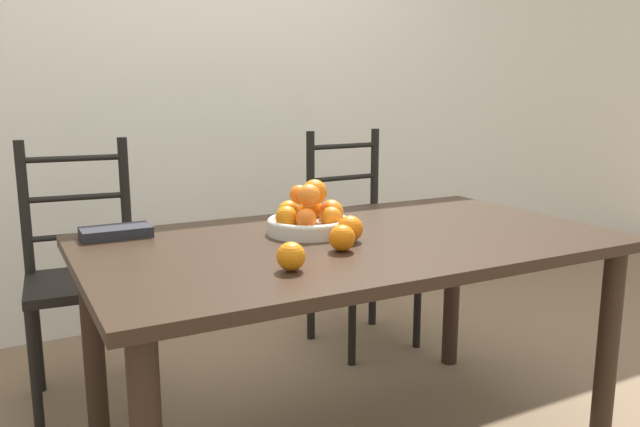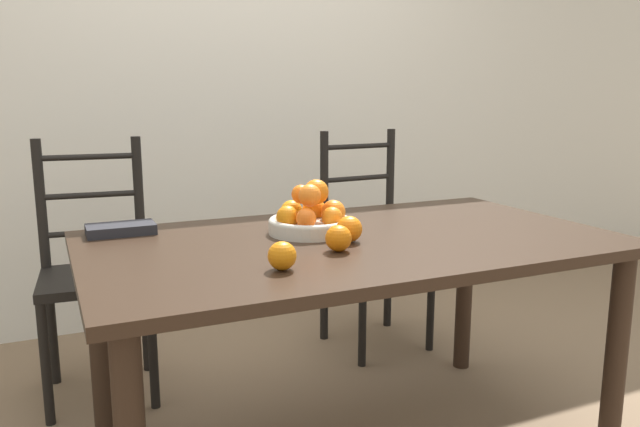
# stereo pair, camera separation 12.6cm
# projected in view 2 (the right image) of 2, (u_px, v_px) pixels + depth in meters

# --- Properties ---
(wall_back) EXTENTS (8.00, 0.06, 2.60)m
(wall_back) POSITION_uv_depth(u_px,v_px,m) (219.00, 75.00, 3.29)
(wall_back) COLOR silver
(wall_back) RESTS_ON ground_plane
(dining_table) EXTENTS (1.68, 0.96, 0.75)m
(dining_table) POSITION_uv_depth(u_px,v_px,m) (353.00, 265.00, 2.02)
(dining_table) COLOR black
(dining_table) RESTS_ON ground_plane
(fruit_bowl) EXTENTS (0.27, 0.27, 0.18)m
(fruit_bowl) POSITION_uv_depth(u_px,v_px,m) (310.00, 217.00, 2.06)
(fruit_bowl) COLOR beige
(fruit_bowl) RESTS_ON dining_table
(orange_loose_0) EXTENTS (0.08, 0.08, 0.08)m
(orange_loose_0) POSITION_uv_depth(u_px,v_px,m) (349.00, 229.00, 1.94)
(orange_loose_0) COLOR orange
(orange_loose_0) RESTS_ON dining_table
(orange_loose_1) EXTENTS (0.08, 0.08, 0.08)m
(orange_loose_1) POSITION_uv_depth(u_px,v_px,m) (338.00, 238.00, 1.82)
(orange_loose_1) COLOR orange
(orange_loose_1) RESTS_ON dining_table
(orange_loose_2) EXTENTS (0.08, 0.08, 0.08)m
(orange_loose_2) POSITION_uv_depth(u_px,v_px,m) (282.00, 256.00, 1.63)
(orange_loose_2) COLOR orange
(orange_loose_2) RESTS_ON dining_table
(chair_left) EXTENTS (0.45, 0.43, 1.03)m
(chair_left) POSITION_uv_depth(u_px,v_px,m) (96.00, 276.00, 2.49)
(chair_left) COLOR black
(chair_left) RESTS_ON ground_plane
(chair_right) EXTENTS (0.45, 0.43, 1.03)m
(chair_right) POSITION_uv_depth(u_px,v_px,m) (372.00, 245.00, 3.00)
(chair_right) COLOR black
(chair_right) RESTS_ON ground_plane
(book_stack) EXTENTS (0.22, 0.12, 0.03)m
(book_stack) POSITION_uv_depth(u_px,v_px,m) (121.00, 229.00, 2.05)
(book_stack) COLOR #232328
(book_stack) RESTS_ON dining_table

